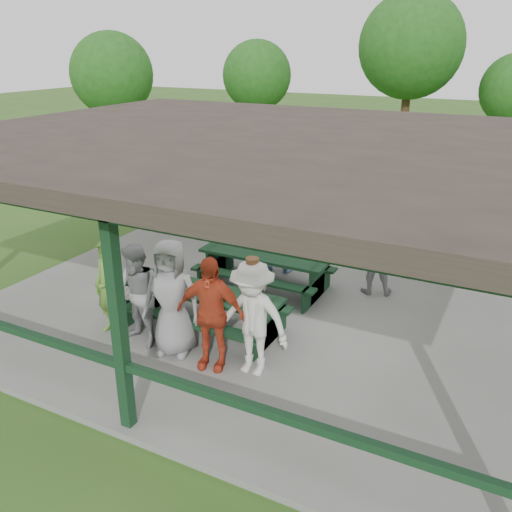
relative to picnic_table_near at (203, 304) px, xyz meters
The scene contains 19 objects.
ground 1.42m from the picnic_table_near, 67.49° to the left, with size 90.00×90.00×0.00m, color #2E561A.
concrete_slab 1.40m from the picnic_table_near, 67.49° to the left, with size 10.00×8.00×0.10m, color slate.
pavilion_structure 2.89m from the picnic_table_near, 67.49° to the left, with size 10.60×8.60×3.24m.
picnic_table_near is the anchor object (origin of this frame).
picnic_table_far 2.01m from the picnic_table_near, 84.62° to the left, with size 2.63×1.39×0.75m.
table_setting 0.33m from the picnic_table_near, behind, with size 2.31×0.45×0.10m.
contestant_green 1.59m from the picnic_table_near, 148.23° to the right, with size 0.61×0.40×1.68m, color #619234.
contestant_grey_left 1.16m from the picnic_table_near, 126.12° to the right, with size 0.84×0.65×1.73m, color gray.
contestant_grey_mid 0.96m from the picnic_table_near, 90.98° to the right, with size 0.94×0.61×1.91m, color gray.
contestant_red 1.24m from the picnic_table_near, 51.20° to the right, with size 1.06×0.44×1.80m, color #BA3C20.
contestant_white_fedora 1.63m from the picnic_table_near, 29.22° to the right, with size 1.17×0.67×1.86m.
spectator_lblue 3.00m from the picnic_table_near, 88.80° to the left, with size 1.50×0.48×1.62m, color #8FBCDD.
spectator_blue 3.43m from the picnic_table_near, 105.14° to the left, with size 0.63×0.41×1.73m, color teal.
spectator_grey 3.60m from the picnic_table_near, 52.37° to the left, with size 0.78×0.61×1.61m, color gray.
pickup_truck 9.13m from the picnic_table_near, 71.17° to the left, with size 2.27×4.92×1.37m, color silver.
farm_trailer 8.31m from the picnic_table_near, 94.39° to the left, with size 3.50×2.32×1.24m.
tree_far_left 18.16m from the picnic_table_near, 114.19° to the left, with size 3.16×3.16×4.94m.
tree_left 18.05m from the picnic_table_near, 92.30° to the left, with size 4.37×4.37×6.83m.
tree_edge_left 16.06m from the picnic_table_near, 135.65° to the left, with size 3.36×3.36×5.25m.
Camera 1 is at (4.14, -8.20, 4.76)m, focal length 38.00 mm.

